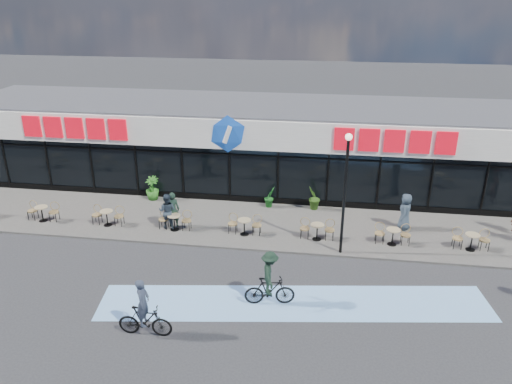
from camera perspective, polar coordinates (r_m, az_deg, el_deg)
ground at (r=20.27m, az=-6.78°, el=-9.11°), size 120.00×120.00×0.00m
sidewalk at (r=24.06m, az=-4.09°, el=-3.44°), size 44.00×5.00×0.10m
bike_lane at (r=18.46m, az=4.39°, el=-12.51°), size 14.17×4.13×0.01m
building at (r=28.18m, az=-1.90°, el=5.58°), size 30.60×6.57×4.75m
lamp_post at (r=20.30m, az=10.16°, el=0.85°), size 0.28×0.28×5.21m
bistro_set_1 at (r=25.99m, az=-23.18°, el=-2.05°), size 1.54×0.62×0.90m
bistro_set_2 at (r=24.49m, az=-16.60°, el=-2.60°), size 1.54×0.62×0.90m
bistro_set_3 at (r=23.35m, az=-9.26°, el=-3.17°), size 1.54×0.62×0.90m
bistro_set_4 at (r=22.63m, az=-1.31°, el=-3.74°), size 1.54×0.62×0.90m
bistro_set_5 at (r=22.36m, az=7.01°, el=-4.25°), size 1.54×0.62×0.90m
bistro_set_6 at (r=22.58m, az=15.35°, el=-4.67°), size 1.54×0.62×0.90m
bistro_set_7 at (r=23.26m, az=23.38°, el=-4.99°), size 1.54×0.62×0.90m
potted_plant_left at (r=26.71m, az=-11.77°, el=0.44°), size 0.71×0.71×1.25m
potted_plant_mid at (r=25.34m, az=1.58°, el=-0.57°), size 0.71×0.73×1.04m
potted_plant_right at (r=25.10m, az=6.64°, el=-0.70°), size 0.75×0.83×1.25m
patron_left at (r=23.47m, az=-9.50°, el=-1.97°), size 0.71×0.56×1.71m
patron_right at (r=23.38m, az=-10.12°, el=-2.14°), size 0.83×0.66×1.69m
pedestrian_a at (r=23.88m, az=16.69°, el=-2.17°), size 0.72×0.95×1.74m
cyclist_a at (r=17.87m, az=1.58°, el=-10.21°), size 1.86×1.15×2.10m
cyclist_c at (r=16.93m, az=-12.64°, el=-13.66°), size 1.81×0.60×2.09m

